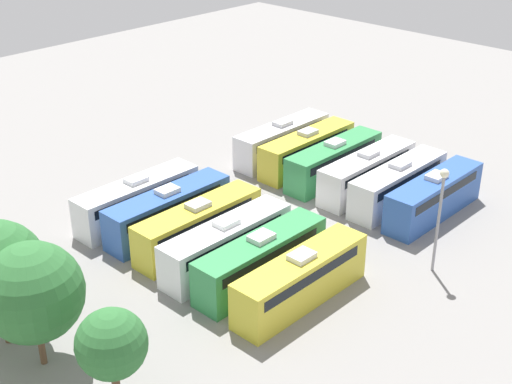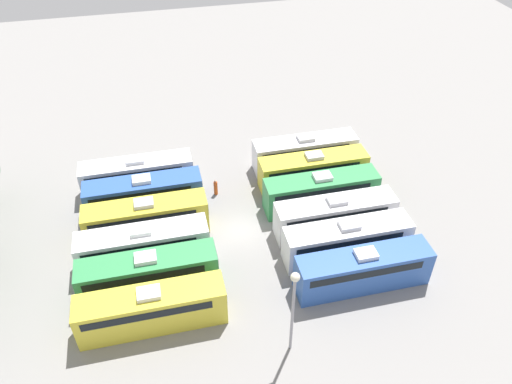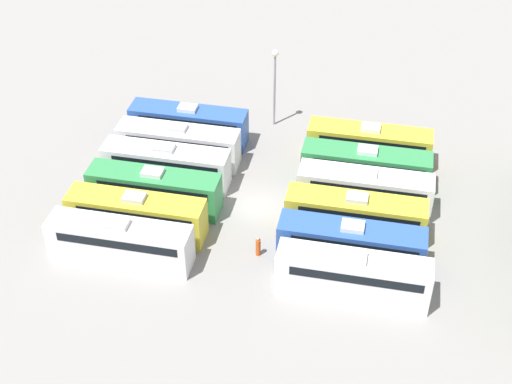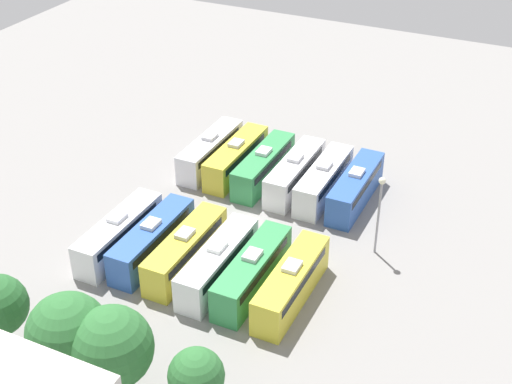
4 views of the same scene
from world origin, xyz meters
The scene contains 18 objects.
ground_plane centered at (0.00, 0.00, 0.00)m, with size 115.55×115.55×0.00m, color gray.
bus_0 centered at (-8.08, -7.79, 1.74)m, with size 2.45×10.39×3.52m.
bus_1 centered at (-4.85, -7.75, 1.74)m, with size 2.45×10.39×3.52m.
bus_2 centered at (-1.75, -7.87, 1.74)m, with size 2.45×10.39×3.52m.
bus_3 centered at (1.62, -7.76, 1.74)m, with size 2.45×10.39×3.52m.
bus_4 centered at (4.86, -8.08, 1.74)m, with size 2.45×10.39×3.52m.
bus_5 centered at (7.96, -8.22, 1.74)m, with size 2.45×10.39×3.52m.
bus_6 centered at (-8.15, 8.08, 1.74)m, with size 2.45×10.39×3.52m.
bus_7 centered at (-4.76, 8.10, 1.74)m, with size 2.45×10.39×3.52m.
bus_8 centered at (-1.71, 8.28, 1.74)m, with size 2.45×10.39×3.52m.
bus_9 centered at (1.55, 7.87, 1.74)m, with size 2.45×10.39×3.52m.
bus_10 centered at (4.85, 7.88, 1.74)m, with size 2.45×10.39×3.52m.
bus_11 centered at (7.96, 8.31, 1.74)m, with size 2.45×10.39×3.52m.
worker_person centered at (5.47, 1.27, 0.76)m, with size 0.36×0.36×1.65m.
light_pole centered at (-12.28, -0.92, 5.14)m, with size 0.60×0.60×7.55m.
tree_0 centered at (-7.37, 21.63, 3.94)m, with size 3.66×3.66×5.80m.
tree_1 centered at (-1.62, 22.45, 4.70)m, with size 5.56×5.56×7.49m.
tree_2 centered at (1.54, 22.78, 4.93)m, with size 5.54×5.54×7.71m.
Camera 4 is at (-24.41, 48.70, 37.40)m, focal length 50.00 mm.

